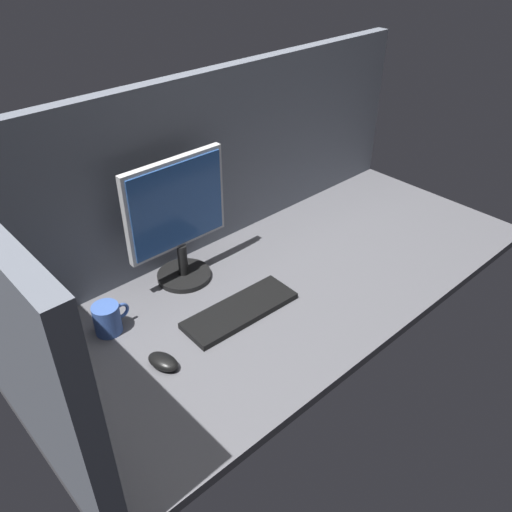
% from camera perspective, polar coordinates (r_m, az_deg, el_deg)
% --- Properties ---
extents(ground_plane, '(1.80, 0.80, 0.03)m').
position_cam_1_polar(ground_plane, '(1.79, 3.59, -2.86)').
color(ground_plane, '#515156').
extents(cubicle_wall_back, '(1.80, 0.05, 0.62)m').
position_cam_1_polar(cubicle_wall_back, '(1.87, -4.41, 10.29)').
color(cubicle_wall_back, '#565B66').
rests_on(cubicle_wall_back, ground_plane).
extents(cubicle_wall_side, '(0.05, 0.80, 0.62)m').
position_cam_1_polar(cubicle_wall_side, '(1.25, -25.49, -7.13)').
color(cubicle_wall_side, '#565B66').
rests_on(cubicle_wall_side, ground_plane).
extents(monitor, '(0.36, 0.18, 0.43)m').
position_cam_1_polar(monitor, '(1.68, -8.43, 4.10)').
color(monitor, black).
rests_on(monitor, ground_plane).
extents(keyboard, '(0.37, 0.14, 0.02)m').
position_cam_1_polar(keyboard, '(1.64, -1.72, -5.86)').
color(keyboard, black).
rests_on(keyboard, ground_plane).
extents(mouse, '(0.08, 0.11, 0.03)m').
position_cam_1_polar(mouse, '(1.49, -9.97, -11.12)').
color(mouse, black).
rests_on(mouse, ground_plane).
extents(mug_ceramic_blue, '(0.11, 0.08, 0.09)m').
position_cam_1_polar(mug_ceramic_blue, '(1.61, -15.66, -6.51)').
color(mug_ceramic_blue, '#38569E').
rests_on(mug_ceramic_blue, ground_plane).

